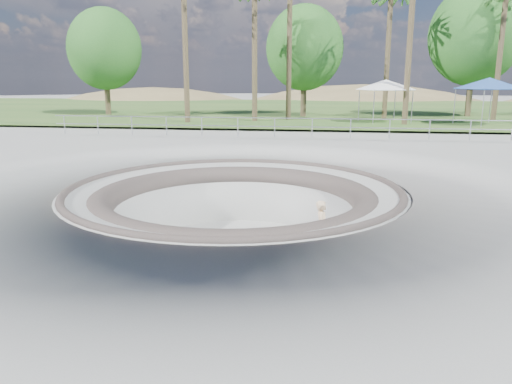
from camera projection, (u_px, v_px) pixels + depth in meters
The scene contains 12 objects.
ground at pixel (234, 188), 15.25m from camera, with size 180.00×180.00×0.00m, color #ACACA7.
skate_bowl at pixel (235, 245), 15.66m from camera, with size 14.00×14.00×4.10m.
grass_strip at pixel (298, 109), 47.99m from camera, with size 180.00×36.00×0.12m.
distant_hills at pixel (333, 150), 71.47m from camera, with size 103.20×45.00×28.60m.
safety_railing at pixel (275, 127), 26.66m from camera, with size 25.00×0.06×1.03m.
skateboard at pixel (321, 255), 14.81m from camera, with size 0.92×0.60×0.09m.
skater at pixel (322, 228), 14.62m from camera, with size 0.60×0.39×1.65m, color beige.
canopy_white at pixel (386, 85), 33.48m from camera, with size 5.39×5.39×2.85m.
canopy_blue at pixel (489, 83), 31.67m from camera, with size 5.47×5.47×2.99m.
bushy_tree_left at pixel (104, 49), 39.67m from camera, with size 5.89×5.35×8.50m.
bushy_tree_mid at pixel (304, 48), 37.83m from camera, with size 5.87×5.34×8.47m.
bushy_tree_right at pixel (475, 36), 37.59m from camera, with size 6.86×6.24×9.90m.
Camera 1 is at (2.73, -14.64, 3.36)m, focal length 35.00 mm.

